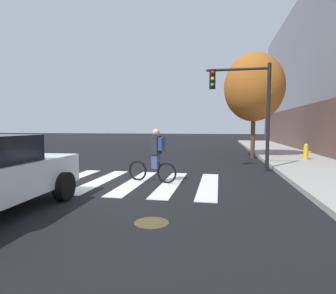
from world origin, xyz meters
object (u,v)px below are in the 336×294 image
manhole_cover (152,223)px  fire_hydrant (306,152)px  traffic_light_near (247,99)px  street_tree_near (254,87)px  cyclist (155,156)px

manhole_cover → fire_hydrant: fire_hydrant is taller
manhole_cover → traffic_light_near: 7.39m
traffic_light_near → fire_hydrant: bearing=45.1°
traffic_light_near → fire_hydrant: traffic_light_near is taller
traffic_light_near → manhole_cover: bearing=-109.1°
traffic_light_near → street_tree_near: bearing=80.1°
manhole_cover → cyclist: 3.74m
fire_hydrant → street_tree_near: bearing=147.0°
cyclist → street_tree_near: street_tree_near is taller
manhole_cover → traffic_light_near: size_ratio=0.15×
street_tree_near → traffic_light_near: bearing=-99.9°
manhole_cover → cyclist: size_ratio=0.38×
manhole_cover → traffic_light_near: traffic_light_near is taller
manhole_cover → fire_hydrant: bearing=60.7°
cyclist → manhole_cover: bearing=-77.8°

